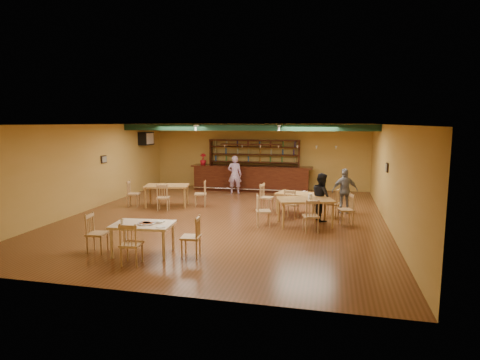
% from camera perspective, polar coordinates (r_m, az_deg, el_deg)
% --- Properties ---
extents(floor, '(12.00, 12.00, 0.00)m').
position_cam_1_polar(floor, '(13.13, -2.04, -5.29)').
color(floor, brown).
rests_on(floor, ground).
extents(ceiling_beam, '(10.00, 0.30, 0.25)m').
position_cam_1_polar(ceiling_beam, '(15.49, 0.62, 7.49)').
color(ceiling_beam, black).
rests_on(ceiling_beam, ceiling).
extents(track_rail_left, '(0.05, 2.50, 0.05)m').
position_cam_1_polar(track_rail_left, '(16.54, -5.08, 7.75)').
color(track_rail_left, silver).
rests_on(track_rail_left, ceiling).
extents(track_rail_right, '(0.05, 2.50, 0.05)m').
position_cam_1_polar(track_rail_right, '(15.84, 6.09, 7.72)').
color(track_rail_right, silver).
rests_on(track_rail_right, ceiling).
extents(ac_unit, '(0.34, 0.70, 0.48)m').
position_cam_1_polar(ac_unit, '(18.43, -13.22, 5.78)').
color(ac_unit, silver).
rests_on(ac_unit, wall_left).
extents(picture_left, '(0.04, 0.34, 0.28)m').
position_cam_1_polar(picture_left, '(15.76, -18.84, 2.80)').
color(picture_left, black).
rests_on(picture_left, wall_left).
extents(picture_right, '(0.04, 0.34, 0.28)m').
position_cam_1_polar(picture_right, '(13.00, 20.22, 1.68)').
color(picture_right, black).
rests_on(picture_right, wall_right).
extents(bar_counter, '(5.43, 0.85, 1.13)m').
position_cam_1_polar(bar_counter, '(18.00, 1.61, 0.23)').
color(bar_counter, black).
rests_on(bar_counter, ground).
extents(back_bar_hutch, '(4.20, 0.40, 2.28)m').
position_cam_1_polar(back_bar_hutch, '(18.54, 2.00, 2.25)').
color(back_bar_hutch, black).
rests_on(back_bar_hutch, ground).
extents(poinsettia, '(0.37, 0.37, 0.52)m').
position_cam_1_polar(poinsettia, '(18.48, -5.29, 2.98)').
color(poinsettia, '#B3101C').
rests_on(poinsettia, bar_counter).
extents(dining_table_a, '(1.73, 1.26, 0.78)m').
position_cam_1_polar(dining_table_a, '(14.99, -10.36, -2.20)').
color(dining_table_a, '#A6703B').
rests_on(dining_table_a, ground).
extents(dining_table_b, '(1.57, 1.15, 0.70)m').
position_cam_1_polar(dining_table_b, '(13.68, 8.26, -3.31)').
color(dining_table_b, '#A6703B').
rests_on(dining_table_b, ground).
extents(dining_table_d, '(1.82, 1.39, 0.80)m').
position_cam_1_polar(dining_table_d, '(12.17, 9.23, -4.54)').
color(dining_table_d, '#A6703B').
rests_on(dining_table_d, ground).
extents(near_table, '(1.46, 1.02, 0.74)m').
position_cam_1_polar(near_table, '(9.70, -13.61, -8.16)').
color(near_table, beige).
rests_on(near_table, ground).
extents(pizza_tray, '(0.48, 0.48, 0.01)m').
position_cam_1_polar(pizza_tray, '(9.56, -13.15, -6.05)').
color(pizza_tray, silver).
rests_on(pizza_tray, near_table).
extents(parmesan_shaker, '(0.08, 0.08, 0.11)m').
position_cam_1_polar(parmesan_shaker, '(9.67, -16.44, -5.71)').
color(parmesan_shaker, '#EAE5C6').
rests_on(parmesan_shaker, near_table).
extents(napkin_stack, '(0.22, 0.17, 0.03)m').
position_cam_1_polar(napkin_stack, '(9.63, -11.32, -5.84)').
color(napkin_stack, white).
rests_on(napkin_stack, near_table).
extents(pizza_server, '(0.32, 0.10, 0.00)m').
position_cam_1_polar(pizza_server, '(9.54, -12.23, -5.99)').
color(pizza_server, silver).
rests_on(pizza_server, pizza_tray).
extents(side_plate, '(0.24, 0.24, 0.01)m').
position_cam_1_polar(side_plate, '(9.21, -11.21, -6.55)').
color(side_plate, white).
rests_on(side_plate, near_table).
extents(patron_bar, '(0.65, 0.47, 1.65)m').
position_cam_1_polar(patron_bar, '(17.29, -0.76, 0.78)').
color(patron_bar, purple).
rests_on(patron_bar, ground).
extents(patron_right_a, '(0.78, 0.88, 1.51)m').
position_cam_1_polar(patron_right_a, '(12.77, 11.57, -2.38)').
color(patron_right_a, black).
rests_on(patron_right_a, ground).
extents(patron_right_b, '(0.96, 0.59, 1.52)m').
position_cam_1_polar(patron_right_b, '(14.05, 14.71, -1.50)').
color(patron_right_b, gray).
rests_on(patron_right_b, ground).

